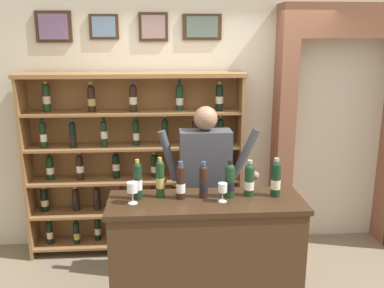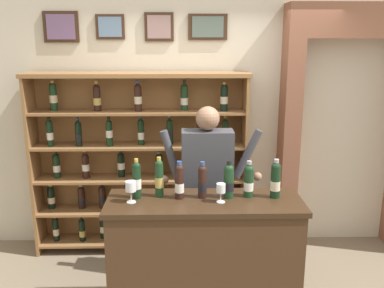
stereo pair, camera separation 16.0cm
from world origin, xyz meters
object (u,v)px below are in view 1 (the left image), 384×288
object	(u,v)px
tasting_bottle_brunello	(249,179)
wine_glass_spare	(223,189)
tasting_bottle_grappa	(230,180)
shopkeeper	(205,174)
wine_shelf	(135,160)
tasting_counter	(206,261)
tasting_bottle_chianti	(138,180)
tasting_bottle_rosso	(204,181)
tasting_bottle_super_tuscan	(276,178)
tasting_bottle_vin_santo	(181,181)
tasting_bottle_bianco	(160,178)
wine_glass_right	(132,189)

from	to	relation	value
tasting_bottle_brunello	wine_glass_spare	bearing A→B (deg)	-153.08
tasting_bottle_grappa	shopkeeper	bearing A→B (deg)	103.42
wine_shelf	wine_glass_spare	distance (m)	1.49
shopkeeper	wine_glass_spare	world-z (taller)	shopkeeper
tasting_counter	tasting_bottle_chianti	bearing A→B (deg)	173.27
tasting_bottle_rosso	tasting_bottle_brunello	bearing A→B (deg)	2.38
tasting_bottle_super_tuscan	tasting_bottle_grappa	bearing A→B (deg)	179.63
tasting_bottle_vin_santo	tasting_bottle_bianco	bearing A→B (deg)	165.17
tasting_bottle_vin_santo	tasting_bottle_brunello	world-z (taller)	tasting_bottle_vin_santo
tasting_bottle_grappa	tasting_counter	bearing A→B (deg)	-164.42
tasting_bottle_bianco	wine_glass_spare	distance (m)	0.49
wine_shelf	tasting_bottle_chianti	xyz separation A→B (m)	(0.09, -1.19, 0.19)
tasting_bottle_rosso	tasting_bottle_super_tuscan	size ratio (longest dim) A/B	0.94
tasting_bottle_super_tuscan	tasting_bottle_vin_santo	bearing A→B (deg)	-179.93
tasting_counter	shopkeeper	xyz separation A→B (m)	(0.06, 0.61, 0.52)
tasting_bottle_rosso	tasting_bottle_brunello	world-z (taller)	same
tasting_bottle_chianti	tasting_bottle_brunello	bearing A→B (deg)	0.80
tasting_counter	tasting_bottle_bianco	world-z (taller)	tasting_bottle_bianco
tasting_bottle_grappa	tasting_bottle_vin_santo	bearing A→B (deg)	-179.51
tasting_bottle_chianti	tasting_bottle_brunello	xyz separation A→B (m)	(0.86, 0.01, -0.02)
tasting_counter	tasting_bottle_super_tuscan	world-z (taller)	tasting_bottle_super_tuscan
tasting_counter	wine_glass_spare	world-z (taller)	wine_glass_spare
tasting_bottle_grappa	tasting_bottle_super_tuscan	distance (m)	0.36
tasting_bottle_bianco	tasting_bottle_grappa	world-z (taller)	tasting_bottle_bianco
wine_shelf	tasting_counter	distance (m)	1.47
tasting_bottle_super_tuscan	wine_glass_spare	xyz separation A→B (m)	(-0.43, -0.09, -0.04)
tasting_counter	tasting_bottle_rosso	world-z (taller)	tasting_bottle_rosso
tasting_bottle_brunello	tasting_bottle_super_tuscan	distance (m)	0.20
tasting_bottle_super_tuscan	wine_glass_right	size ratio (longest dim) A/B	1.86
shopkeeper	wine_glass_right	distance (m)	0.89
tasting_bottle_vin_santo	wine_glass_right	size ratio (longest dim) A/B	1.79
shopkeeper	tasting_bottle_vin_santo	bearing A→B (deg)	-113.88
tasting_bottle_bianco	wine_glass_spare	xyz separation A→B (m)	(0.47, -0.13, -0.05)
wine_shelf	tasting_bottle_rosso	size ratio (longest dim) A/B	7.75
tasting_counter	tasting_bottle_chianti	xyz separation A→B (m)	(-0.52, 0.06, 0.67)
tasting_bottle_chianti	wine_glass_spare	world-z (taller)	tasting_bottle_chianti
tasting_counter	tasting_bottle_brunello	xyz separation A→B (m)	(0.35, 0.07, 0.65)
shopkeeper	wine_glass_right	world-z (taller)	shopkeeper
shopkeeper	tasting_bottle_rosso	distance (m)	0.57
tasting_bottle_vin_santo	tasting_bottle_chianti	bearing A→B (deg)	177.92
tasting_bottle_rosso	tasting_bottle_brunello	size ratio (longest dim) A/B	1.00
tasting_bottle_super_tuscan	tasting_bottle_rosso	bearing A→B (deg)	179.18
wine_glass_right	tasting_bottle_vin_santo	bearing A→B (deg)	11.99
tasting_bottle_bianco	wine_glass_right	xyz separation A→B (m)	(-0.21, -0.12, -0.04)
tasting_counter	wine_glass_right	bearing A→B (deg)	-177.12
tasting_bottle_rosso	wine_glass_right	world-z (taller)	tasting_bottle_rosso
tasting_bottle_super_tuscan	wine_glass_spare	size ratio (longest dim) A/B	2.09
tasting_bottle_bianco	tasting_bottle_vin_santo	bearing A→B (deg)	-14.83
shopkeeper	tasting_bottle_bianco	xyz separation A→B (m)	(-0.40, -0.52, 0.15)
shopkeeper	tasting_bottle_grappa	bearing A→B (deg)	-76.58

